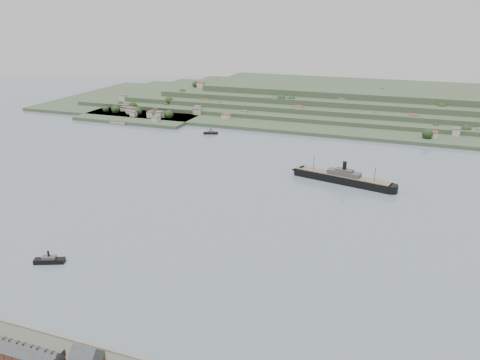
% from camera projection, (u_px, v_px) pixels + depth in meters
% --- Properties ---
extents(ground, '(1400.00, 1400.00, 0.00)m').
position_uv_depth(ground, '(200.00, 210.00, 335.20)').
color(ground, slate).
rests_on(ground, ground).
extents(terrace_row, '(55.60, 9.80, 11.07)m').
position_uv_depth(terrace_row, '(3.00, 349.00, 187.78)').
color(terrace_row, '#4D291B').
rests_on(terrace_row, ground).
extents(far_peninsula, '(760.00, 309.00, 30.00)m').
position_uv_depth(far_peninsula, '(332.00, 101.00, 669.07)').
color(far_peninsula, '#3B4F34').
rests_on(far_peninsula, ground).
extents(steamship, '(91.39, 30.09, 22.19)m').
position_uv_depth(steamship, '(339.00, 177.00, 386.95)').
color(steamship, black).
rests_on(steamship, ground).
extents(tugboat, '(17.40, 10.51, 7.62)m').
position_uv_depth(tugboat, '(49.00, 260.00, 264.20)').
color(tugboat, black).
rests_on(tugboat, ground).
extents(ferry_west, '(17.44, 10.28, 6.32)m').
position_uv_depth(ferry_west, '(211.00, 133.00, 536.95)').
color(ferry_west, black).
rests_on(ferry_west, ground).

